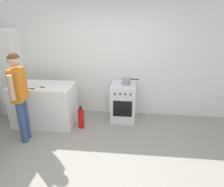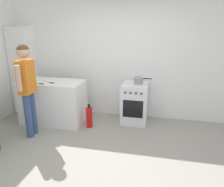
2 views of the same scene
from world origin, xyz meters
TOP-DOWN VIEW (x-y plane):
  - ground_plane at (0.00, 0.00)m, footprint 8.00×8.00m
  - back_wall at (0.00, 1.95)m, footprint 6.00×0.10m
  - counter_unit at (-1.35, 1.20)m, footprint 1.30×0.70m
  - oven_left at (0.35, 1.58)m, footprint 0.54×0.62m
  - pot at (0.41, 1.59)m, footprint 0.36×0.18m
  - knife_bread at (-1.55, 0.98)m, footprint 0.35×0.09m
  - knife_chef at (-1.36, 1.09)m, footprint 0.31×0.11m
  - person at (-1.48, 0.54)m, footprint 0.23×0.57m
  - fire_extinguisher at (-0.52, 1.10)m, footprint 0.13×0.13m
  - larder_cabinet at (-2.30, 1.68)m, footprint 0.48×0.44m

SIDE VIEW (x-z plane):
  - ground_plane at x=0.00m, z-range 0.00..0.00m
  - fire_extinguisher at x=-0.52m, z-range -0.03..0.47m
  - oven_left at x=0.35m, z-range 0.00..0.85m
  - counter_unit at x=-1.35m, z-range 0.00..0.90m
  - knife_bread at x=-1.55m, z-range 0.90..0.91m
  - knife_chef at x=-1.36m, z-range 0.90..0.91m
  - pot at x=0.41m, z-range 0.85..0.99m
  - larder_cabinet at x=-2.30m, z-range 0.00..2.00m
  - person at x=-1.48m, z-range 0.18..1.89m
  - back_wall at x=0.00m, z-range 0.00..2.60m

